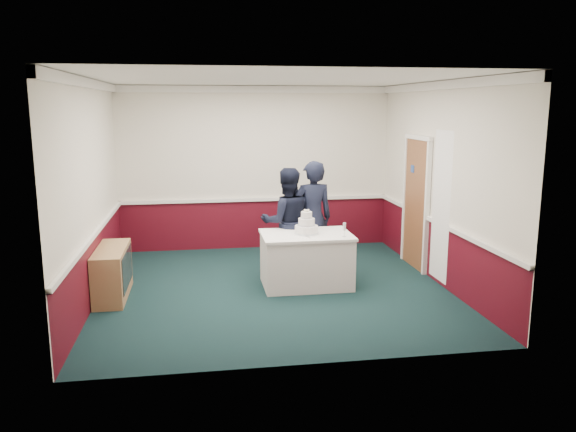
{
  "coord_description": "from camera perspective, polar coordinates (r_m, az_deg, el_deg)",
  "views": [
    {
      "loc": [
        -1.04,
        -7.82,
        2.64
      ],
      "look_at": [
        0.19,
        -0.1,
        1.1
      ],
      "focal_mm": 35.0,
      "sensor_mm": 36.0,
      "label": 1
    }
  ],
  "objects": [
    {
      "name": "cake_knife",
      "position": [
        8.06,
        1.94,
        -2.11
      ],
      "size": [
        0.08,
        0.21,
        0.0
      ],
      "primitive_type": "cube",
      "rotation": [
        0.0,
        0.0,
        0.29
      ],
      "color": "silver",
      "rests_on": "cake_table"
    },
    {
      "name": "sideboard",
      "position": [
        8.24,
        -17.4,
        -5.51
      ],
      "size": [
        0.41,
        1.2,
        0.7
      ],
      "color": "tan",
      "rests_on": "ground"
    },
    {
      "name": "wedding_cake",
      "position": [
        8.23,
        1.88,
        -1.06
      ],
      "size": [
        0.35,
        0.35,
        0.36
      ],
      "color": "white",
      "rests_on": "cake_table"
    },
    {
      "name": "person_woman",
      "position": [
        8.85,
        2.47,
        -0.19
      ],
      "size": [
        0.7,
        0.5,
        1.8
      ],
      "primitive_type": "imported",
      "rotation": [
        0.0,
        0.0,
        3.24
      ],
      "color": "black",
      "rests_on": "ground"
    },
    {
      "name": "room_shell",
      "position": [
        8.53,
        -1.5,
        6.61
      ],
      "size": [
        5.0,
        5.0,
        3.0
      ],
      "color": "silver",
      "rests_on": "ground"
    },
    {
      "name": "cake_table",
      "position": [
        8.35,
        1.86,
        -4.41
      ],
      "size": [
        1.32,
        0.92,
        0.79
      ],
      "color": "white",
      "rests_on": "ground"
    },
    {
      "name": "champagne_flute",
      "position": [
        8.07,
        5.75,
        -1.16
      ],
      "size": [
        0.05,
        0.05,
        0.21
      ],
      "color": "silver",
      "rests_on": "cake_table"
    },
    {
      "name": "person_man",
      "position": [
        8.79,
        -0.11,
        -0.6
      ],
      "size": [
        0.84,
        0.67,
        1.7
      ],
      "primitive_type": "imported",
      "rotation": [
        0.0,
        0.0,
        3.17
      ],
      "color": "black",
      "rests_on": "ground"
    },
    {
      "name": "ground",
      "position": [
        8.32,
        -1.42,
        -7.37
      ],
      "size": [
        5.0,
        5.0,
        0.0
      ],
      "primitive_type": "plane",
      "color": "#13282E",
      "rests_on": "ground"
    }
  ]
}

